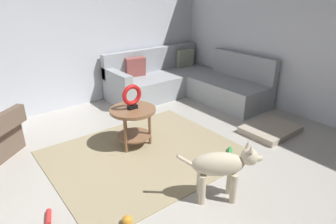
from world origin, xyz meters
name	(u,v)px	position (x,y,z in m)	size (l,w,h in m)	color
ground_plane	(169,189)	(0.00, 0.00, -0.05)	(6.00, 6.00, 0.10)	#B7B2A8
wall_back	(59,30)	(0.00, 2.94, 1.35)	(6.00, 0.12, 2.70)	silver
wall_right	(326,34)	(2.94, 0.00, 1.35)	(0.12, 6.00, 2.70)	silver
area_rug	(145,154)	(0.15, 0.70, 0.01)	(2.30, 1.90, 0.01)	tan
sectional_couch	(185,83)	(1.99, 2.02, 0.29)	(2.20, 2.25, 0.88)	#9EA3A8
side_table	(133,117)	(0.17, 0.99, 0.42)	(0.60, 0.60, 0.54)	brown
torus_sculpture	(132,96)	(0.17, 0.99, 0.71)	(0.28, 0.08, 0.33)	black
dog_bed_mat	(270,129)	(1.98, 0.08, 0.04)	(0.80, 0.60, 0.09)	#B2A38E
dog	(222,166)	(0.29, -0.47, 0.38)	(0.72, 0.53, 0.63)	beige
dog_toy_ball	(127,220)	(-0.65, -0.21, 0.05)	(0.10, 0.10, 0.10)	orange
dog_toy_rope	(48,217)	(-1.19, 0.29, 0.03)	(0.05, 0.05, 0.19)	red
dog_toy_bone	(230,150)	(1.05, 0.06, 0.03)	(0.18, 0.06, 0.06)	green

